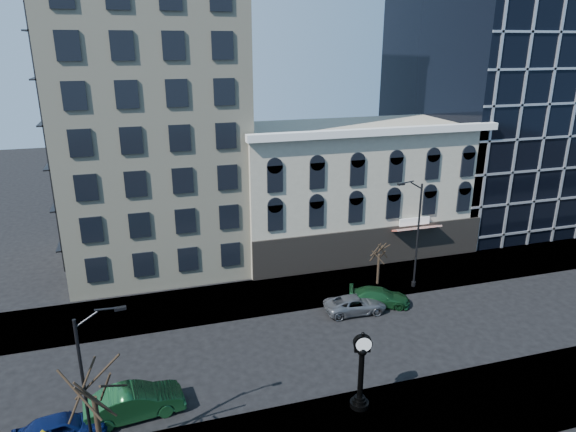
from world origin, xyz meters
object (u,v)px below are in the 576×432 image
object	(u,v)px
street_clock	(361,374)
car_near_b	(135,402)
street_lamp_near	(94,349)
car_near_a	(60,429)

from	to	relation	value
street_clock	car_near_b	world-z (taller)	street_clock
street_lamp_near	car_near_b	xyz separation A→B (m)	(1.26, 3.31, -5.60)
car_near_a	car_near_b	bearing A→B (deg)	-84.90
car_near_a	car_near_b	world-z (taller)	car_near_b
street_clock	street_lamp_near	xyz separation A→B (m)	(-13.11, -0.34, 4.23)
street_clock	street_lamp_near	size ratio (longest dim) A/B	0.56
street_clock	car_near_b	bearing A→B (deg)	179.88
street_lamp_near	car_near_b	size ratio (longest dim) A/B	1.61
street_clock	car_near_b	size ratio (longest dim) A/B	0.90
car_near_b	car_near_a	bearing A→B (deg)	98.01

